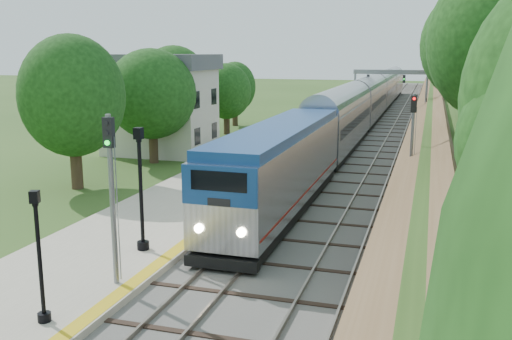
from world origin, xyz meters
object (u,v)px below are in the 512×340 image
(signal_gantry, at_px, (390,82))
(lamppost_mid, at_px, (40,264))
(signal_farside, at_px, (412,135))
(train, at_px, (367,105))
(lamppost_far, at_px, (141,196))
(station_building, at_px, (160,103))
(signal_platform, at_px, (111,182))

(signal_gantry, xyz_separation_m, lamppost_mid, (-5.90, -54.01, -2.66))
(signal_farside, bearing_deg, signal_gantry, 96.18)
(lamppost_mid, relative_size, signal_farside, 0.68)
(train, bearing_deg, signal_gantry, 9.23)
(signal_gantry, relative_size, lamppost_far, 1.70)
(station_building, bearing_deg, signal_gantry, 56.62)
(station_building, xyz_separation_m, signal_platform, (11.10, -25.84, -0.13))
(signal_gantry, relative_size, signal_platform, 1.44)
(signal_platform, bearing_deg, signal_farside, 60.95)
(lamppost_mid, xyz_separation_m, lamppost_far, (-0.21, 6.49, 0.43))
(signal_gantry, relative_size, lamppost_mid, 2.11)
(station_building, relative_size, train, 0.09)
(signal_gantry, bearing_deg, signal_farside, -83.82)
(train, relative_size, signal_platform, 16.82)
(signal_farside, bearing_deg, signal_platform, -119.05)
(lamppost_mid, distance_m, lamppost_far, 6.51)
(station_building, height_order, train, station_building)
(signal_gantry, bearing_deg, lamppost_far, -97.33)
(signal_farside, bearing_deg, train, 100.32)
(lamppost_mid, xyz_separation_m, signal_platform, (0.53, 3.17, 1.81))
(station_building, height_order, signal_farside, station_building)
(lamppost_far, bearing_deg, signal_farside, 53.01)
(station_building, distance_m, signal_farside, 22.31)
(train, distance_m, lamppost_far, 47.26)
(train, distance_m, lamppost_mid, 53.71)
(lamppost_far, xyz_separation_m, signal_platform, (0.74, -3.32, 1.37))
(train, relative_size, signal_farside, 16.86)
(station_building, distance_m, train, 28.36)
(train, height_order, signal_platform, signal_platform)
(lamppost_far, bearing_deg, signal_platform, -77.35)
(signal_farside, bearing_deg, lamppost_far, -126.99)
(signal_gantry, bearing_deg, train, -170.77)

